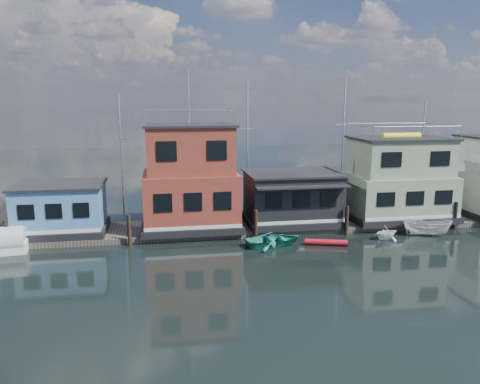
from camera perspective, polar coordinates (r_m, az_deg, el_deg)
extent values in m
plane|color=black|center=(27.32, 14.29, -10.75)|extent=(160.00, 160.00, 0.00)
cube|color=#595147|center=(37.94, 7.00, -3.92)|extent=(48.00, 5.00, 0.40)
cube|color=black|center=(37.04, -20.82, -4.24)|extent=(6.40, 4.90, 0.50)
cube|color=#588DC8|center=(36.64, -21.01, -1.60)|extent=(6.00, 4.50, 3.00)
cube|color=black|center=(36.34, -21.18, 0.83)|extent=(6.30, 4.80, 0.16)
cube|color=black|center=(36.37, -5.96, -3.83)|extent=(7.40, 5.90, 0.50)
cube|color=maroon|center=(35.88, -6.02, -0.56)|extent=(7.00, 5.50, 3.74)
cube|color=maroon|center=(35.32, -6.14, 5.17)|extent=(6.30, 4.95, 3.46)
cube|color=black|center=(35.18, -6.21, 8.10)|extent=(6.65, 5.23, 0.16)
cylinder|color=silver|center=(35.13, -6.28, 11.49)|extent=(0.08, 0.08, 4.00)
cube|color=black|center=(37.69, 6.29, -3.30)|extent=(7.40, 5.40, 0.50)
cube|color=black|center=(37.25, 6.35, -0.39)|extent=(7.00, 5.00, 3.40)
cube|color=black|center=(36.94, 6.41, 2.31)|extent=(7.30, 5.30, 0.16)
cube|color=black|center=(34.39, 7.67, 0.62)|extent=(7.00, 1.20, 0.12)
cube|color=black|center=(41.04, 18.48, -2.62)|extent=(8.40, 5.90, 0.50)
cube|color=#90A37C|center=(40.66, 18.64, -0.14)|extent=(8.00, 5.50, 3.12)
cube|color=#90A37C|center=(40.21, 18.91, 4.05)|extent=(7.20, 4.95, 2.88)
cube|color=black|center=(40.06, 19.04, 6.21)|extent=(7.60, 5.23, 0.16)
cylinder|color=yellow|center=(40.05, 19.06, 6.45)|extent=(3.20, 0.56, 0.56)
cylinder|color=#2D2116|center=(35.05, -26.56, -4.80)|extent=(0.28, 0.28, 2.20)
cylinder|color=#2D2116|center=(33.57, -13.36, -4.57)|extent=(0.28, 0.28, 2.20)
cylinder|color=#2D2116|center=(34.14, 1.92, -4.00)|extent=(0.28, 0.28, 2.20)
cylinder|color=#2D2116|center=(36.15, 12.87, -3.41)|extent=(0.28, 0.28, 2.20)
cylinder|color=#2D2116|center=(40.42, 24.77, -2.63)|extent=(0.28, 0.28, 2.20)
cylinder|color=silver|center=(41.48, -14.26, 4.22)|extent=(0.16, 0.16, 10.50)
cylinder|color=silver|center=(41.33, -14.37, 6.39)|extent=(1.40, 0.06, 0.06)
cylinder|color=silver|center=(41.99, 0.90, 5.33)|extent=(0.16, 0.16, 11.50)
cylinder|color=silver|center=(41.85, 0.90, 7.68)|extent=(1.40, 0.06, 0.06)
cylinder|color=silver|center=(44.49, 12.43, 5.73)|extent=(0.16, 0.16, 12.00)
cylinder|color=silver|center=(44.36, 12.53, 8.04)|extent=(1.40, 0.06, 0.06)
cylinder|color=silver|center=(48.15, 21.27, 4.43)|extent=(0.16, 0.16, 10.00)
cylinder|color=silver|center=(48.02, 21.39, 6.21)|extent=(1.40, 0.06, 0.06)
cylinder|color=red|center=(33.50, 10.45, -6.05)|extent=(2.97, 1.25, 0.44)
imported|color=white|center=(35.87, 17.38, -4.70)|extent=(2.46, 2.27, 1.07)
imported|color=teal|center=(32.95, 4.17, -5.82)|extent=(4.49, 3.56, 0.84)
imported|color=silver|center=(37.77, 21.86, -4.01)|extent=(3.65, 2.65, 1.32)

